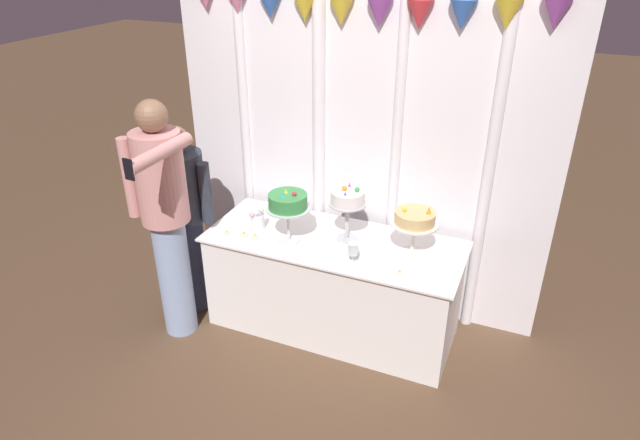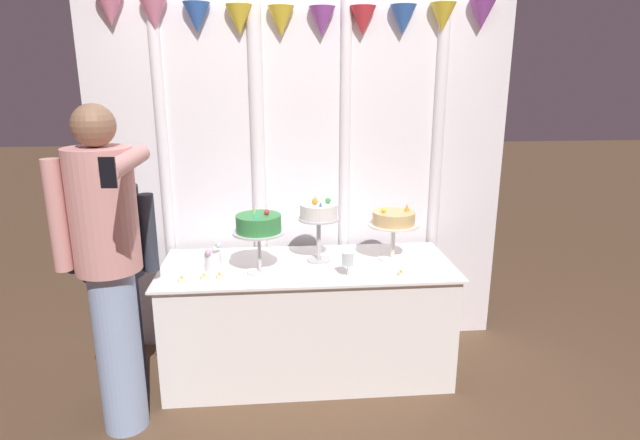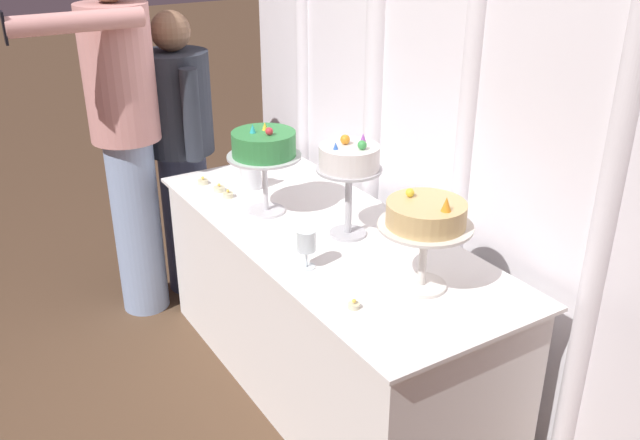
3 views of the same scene
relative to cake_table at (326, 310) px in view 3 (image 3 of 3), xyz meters
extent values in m
plane|color=brown|center=(0.00, -0.10, -0.37)|extent=(24.00, 24.00, 0.00)
cube|color=white|center=(0.00, 0.46, 0.90)|extent=(2.77, 0.04, 2.53)
cylinder|color=white|center=(-0.91, 0.44, 0.90)|extent=(0.07, 0.07, 2.53)
cylinder|color=white|center=(-0.30, 0.44, 0.90)|extent=(0.09, 0.09, 2.53)
cylinder|color=white|center=(0.28, 0.44, 0.90)|extent=(0.07, 0.07, 2.53)
cylinder|color=white|center=(0.92, 0.44, 0.90)|extent=(0.08, 0.08, 2.53)
cube|color=white|center=(0.00, 0.00, -0.01)|extent=(1.74, 0.67, 0.72)
cube|color=white|center=(0.00, 0.00, 0.36)|extent=(1.79, 0.72, 0.01)
cylinder|color=silver|center=(-0.29, -0.12, 0.37)|extent=(0.16, 0.16, 0.01)
cylinder|color=silver|center=(-0.29, -0.12, 0.50)|extent=(0.02, 0.02, 0.23)
cylinder|color=silver|center=(-0.29, -0.12, 0.62)|extent=(0.31, 0.31, 0.01)
cylinder|color=#388E47|center=(-0.29, -0.12, 0.67)|extent=(0.26, 0.26, 0.10)
sphere|color=#DB333D|center=(-0.24, -0.12, 0.74)|extent=(0.03, 0.03, 0.03)
cone|color=yellow|center=(-0.31, -0.10, 0.74)|extent=(0.02, 0.02, 0.03)
cone|color=#2DB2B7|center=(-0.30, -0.16, 0.74)|extent=(0.03, 0.03, 0.04)
cylinder|color=#B2B2B7|center=(0.07, 0.05, 0.37)|extent=(0.14, 0.14, 0.01)
cylinder|color=#B2B2B7|center=(0.07, 0.05, 0.51)|extent=(0.03, 0.03, 0.26)
cylinder|color=#B2B2B7|center=(0.07, 0.05, 0.64)|extent=(0.25, 0.25, 0.01)
cylinder|color=white|center=(0.07, 0.05, 0.69)|extent=(0.23, 0.23, 0.09)
sphere|color=green|center=(0.13, 0.07, 0.75)|extent=(0.03, 0.03, 0.03)
cone|color=purple|center=(0.06, 0.13, 0.75)|extent=(0.02, 0.02, 0.03)
sphere|color=orange|center=(0.05, 0.05, 0.75)|extent=(0.04, 0.04, 0.04)
cone|color=blue|center=(0.08, -0.01, 0.75)|extent=(0.02, 0.02, 0.03)
cylinder|color=silver|center=(0.54, 0.04, 0.37)|extent=(0.17, 0.17, 0.01)
cylinder|color=silver|center=(0.54, 0.04, 0.49)|extent=(0.03, 0.03, 0.21)
cylinder|color=silver|center=(0.54, 0.04, 0.60)|extent=(0.32, 0.32, 0.01)
cylinder|color=#DBB775|center=(0.54, 0.04, 0.64)|extent=(0.26, 0.26, 0.08)
cone|color=orange|center=(0.62, 0.05, 0.70)|extent=(0.03, 0.03, 0.05)
sphere|color=yellow|center=(0.47, 0.02, 0.69)|extent=(0.03, 0.03, 0.03)
cylinder|color=silver|center=(0.22, -0.22, 0.37)|extent=(0.06, 0.06, 0.00)
cylinder|color=silver|center=(0.22, -0.22, 0.40)|extent=(0.01, 0.01, 0.07)
cylinder|color=silver|center=(0.22, -0.22, 0.48)|extent=(0.07, 0.07, 0.08)
cylinder|color=silver|center=(-0.57, -0.05, 0.42)|extent=(0.10, 0.10, 0.11)
sphere|color=#E5C666|center=(-0.54, -0.03, 0.51)|extent=(0.03, 0.03, 0.03)
sphere|color=silver|center=(-0.53, -0.07, 0.53)|extent=(0.03, 0.03, 0.03)
sphere|color=white|center=(-0.55, -0.08, 0.51)|extent=(0.03, 0.03, 0.03)
sphere|color=#CC9EC6|center=(-0.59, -0.09, 0.50)|extent=(0.04, 0.04, 0.04)
cylinder|color=beige|center=(-0.73, -0.22, 0.38)|extent=(0.05, 0.05, 0.02)
sphere|color=#F9CC4C|center=(-0.73, -0.22, 0.40)|extent=(0.01, 0.01, 0.01)
cylinder|color=beige|center=(-0.60, -0.19, 0.38)|extent=(0.05, 0.05, 0.02)
sphere|color=#F9CC4C|center=(-0.60, -0.19, 0.40)|extent=(0.01, 0.01, 0.01)
cylinder|color=beige|center=(-0.52, -0.19, 0.38)|extent=(0.05, 0.05, 0.02)
sphere|color=#F9CC4C|center=(-0.52, -0.19, 0.40)|extent=(0.01, 0.01, 0.01)
cylinder|color=beige|center=(0.53, -0.23, 0.38)|extent=(0.04, 0.04, 0.02)
sphere|color=#F9CC4C|center=(0.53, -0.23, 0.39)|extent=(0.01, 0.01, 0.01)
cylinder|color=#4C5675|center=(-1.10, -0.17, 0.02)|extent=(0.26, 0.26, 0.78)
cylinder|color=#282D38|center=(-1.10, -0.17, 0.66)|extent=(0.36, 0.36, 0.50)
sphere|color=#846047|center=(-1.10, -0.17, 1.01)|extent=(0.19, 0.19, 0.19)
cylinder|color=#282D38|center=(-1.32, -0.16, 0.65)|extent=(0.08, 0.08, 0.44)
cylinder|color=#282D38|center=(-0.89, -0.18, 0.65)|extent=(0.08, 0.08, 0.44)
cylinder|color=#93ADD6|center=(-1.03, -0.46, 0.09)|extent=(0.30, 0.30, 0.91)
cylinder|color=#D6938E|center=(-1.03, -0.46, 0.85)|extent=(0.42, 0.42, 0.62)
cylinder|color=#D6938E|center=(-1.22, -0.54, 0.85)|extent=(0.08, 0.08, 0.54)
cylinder|color=#D6938E|center=(-0.84, -0.66, 1.12)|extent=(0.08, 0.54, 0.08)
cube|color=black|center=(-0.84, -0.93, 1.12)|extent=(0.06, 0.02, 0.12)
camera|label=1|loc=(1.20, -3.08, 2.29)|focal=31.05mm
camera|label=2|loc=(-0.19, -3.01, 1.48)|focal=29.16mm
camera|label=3|loc=(2.09, -1.33, 1.56)|focal=38.72mm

